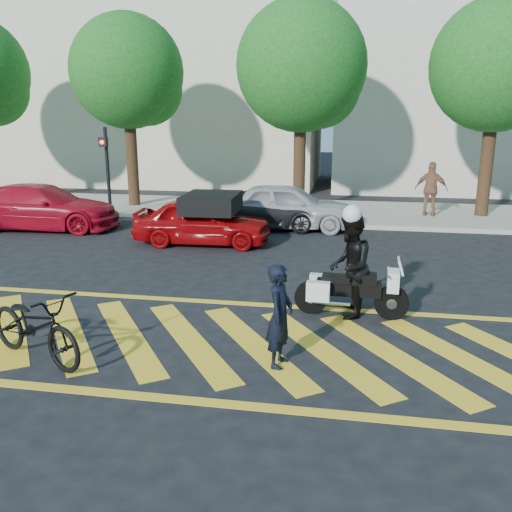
% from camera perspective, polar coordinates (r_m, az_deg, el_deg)
% --- Properties ---
extents(ground, '(90.00, 90.00, 0.00)m').
position_cam_1_polar(ground, '(9.07, -3.28, -9.09)').
color(ground, black).
rests_on(ground, ground).
extents(sidewalk, '(60.00, 5.00, 0.15)m').
position_cam_1_polar(sidewalk, '(20.47, 4.48, 4.69)').
color(sidewalk, '#9E998E').
rests_on(sidewalk, ground).
extents(crosswalk, '(12.33, 4.00, 0.01)m').
position_cam_1_polar(crosswalk, '(9.07, -3.52, -9.05)').
color(crosswalk, yellow).
rests_on(crosswalk, ground).
extents(building_left, '(16.00, 8.00, 10.00)m').
position_cam_1_polar(building_left, '(30.74, -9.21, 17.16)').
color(building_left, beige).
rests_on(building_left, ground).
extents(building_right, '(16.00, 8.00, 11.00)m').
position_cam_1_polar(building_right, '(29.95, 24.85, 17.06)').
color(building_right, beige).
rests_on(building_right, ground).
extents(tree_left, '(4.20, 4.20, 7.26)m').
position_cam_1_polar(tree_left, '(21.81, -13.00, 17.98)').
color(tree_left, black).
rests_on(tree_left, ground).
extents(tree_center, '(4.60, 4.60, 7.56)m').
position_cam_1_polar(tree_center, '(20.25, 5.18, 18.83)').
color(tree_center, black).
rests_on(tree_center, ground).
extents(tree_right, '(4.40, 4.40, 7.41)m').
position_cam_1_polar(tree_right, '(20.70, 24.31, 17.42)').
color(tree_right, black).
rests_on(tree_right, ground).
extents(signal_pole, '(0.28, 0.43, 3.20)m').
position_cam_1_polar(signal_pole, '(19.78, -15.46, 9.24)').
color(signal_pole, black).
rests_on(signal_pole, ground).
extents(officer_bike, '(0.46, 0.62, 1.57)m').
position_cam_1_polar(officer_bike, '(8.01, 2.53, -6.32)').
color(officer_bike, black).
rests_on(officer_bike, ground).
extents(bicycle, '(2.24, 1.57, 1.12)m').
position_cam_1_polar(bicycle, '(8.91, -22.27, -6.80)').
color(bicycle, black).
rests_on(bicycle, ground).
extents(police_motorcycle, '(2.10, 0.68, 0.93)m').
position_cam_1_polar(police_motorcycle, '(10.16, 9.80, -3.56)').
color(police_motorcycle, black).
rests_on(police_motorcycle, ground).
extents(officer_moto, '(0.77, 0.97, 1.94)m').
position_cam_1_polar(officer_moto, '(10.03, 9.84, -1.04)').
color(officer_moto, black).
rests_on(officer_moto, ground).
extents(red_convertible, '(3.95, 1.70, 1.33)m').
position_cam_1_polar(red_convertible, '(15.59, -5.66, 3.65)').
color(red_convertible, '#980709').
rests_on(red_convertible, ground).
extents(parked_left, '(5.11, 2.44, 1.44)m').
position_cam_1_polar(parked_left, '(18.91, -21.62, 4.83)').
color(parked_left, '#AE0A1F').
rests_on(parked_left, ground).
extents(parked_mid_left, '(4.52, 2.54, 1.19)m').
position_cam_1_polar(parked_mid_left, '(17.76, 0.70, 4.88)').
color(parked_mid_left, black).
rests_on(parked_mid_left, ground).
extents(parked_mid_right, '(4.44, 1.89, 1.49)m').
position_cam_1_polar(parked_mid_right, '(17.62, 3.28, 5.27)').
color(parked_mid_right, '#B5B6BA').
rests_on(parked_mid_right, ground).
extents(pedestrian_right, '(1.16, 0.64, 1.88)m').
position_cam_1_polar(pedestrian_right, '(20.00, 17.96, 6.72)').
color(pedestrian_right, '#8F5C41').
rests_on(pedestrian_right, sidewalk).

